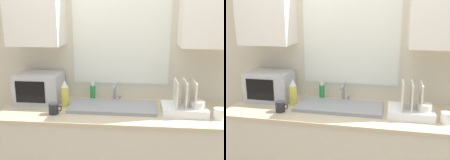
{
  "view_description": "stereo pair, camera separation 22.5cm",
  "coord_description": "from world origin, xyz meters",
  "views": [
    {
      "loc": [
        0.16,
        -1.88,
        1.78
      ],
      "look_at": [
        -0.05,
        0.29,
        1.22
      ],
      "focal_mm": 42.0,
      "sensor_mm": 36.0,
      "label": 1
    },
    {
      "loc": [
        0.38,
        -1.85,
        1.78
      ],
      "look_at": [
        -0.05,
        0.29,
        1.22
      ],
      "focal_mm": 42.0,
      "sensor_mm": 36.0,
      "label": 2
    }
  ],
  "objects": [
    {
      "name": "soap_bottle",
      "position": [
        -0.27,
        0.56,
        1.02
      ],
      "size": [
        0.05,
        0.05,
        0.18
      ],
      "color": "#268C3F",
      "rests_on": "countertop"
    },
    {
      "name": "dish_rack",
      "position": [
        0.58,
        0.29,
        1.0
      ],
      "size": [
        0.37,
        0.28,
        0.29
      ],
      "color": "white",
      "rests_on": "countertop"
    },
    {
      "name": "wall_back",
      "position": [
        0.0,
        0.65,
        1.4
      ],
      "size": [
        6.0,
        0.38,
        2.6
      ],
      "color": "beige",
      "rests_on": "ground_plane"
    },
    {
      "name": "mug_by_rack",
      "position": [
        0.84,
        0.2,
        0.98
      ],
      "size": [
        0.13,
        0.09,
        0.09
      ],
      "color": "white",
      "rests_on": "countertop"
    },
    {
      "name": "sink_basin",
      "position": [
        -0.05,
        0.35,
        0.95
      ],
      "size": [
        0.78,
        0.35,
        0.03
      ],
      "color": "gray",
      "rests_on": "countertop"
    },
    {
      "name": "spray_bottle",
      "position": [
        -0.49,
        0.36,
        1.06
      ],
      "size": [
        0.07,
        0.07,
        0.25
      ],
      "color": "#D8CC4C",
      "rests_on": "countertop"
    },
    {
      "name": "microwave",
      "position": [
        -0.77,
        0.46,
        1.08
      ],
      "size": [
        0.42,
        0.31,
        0.29
      ],
      "color": "#B2B2B7",
      "rests_on": "countertop"
    },
    {
      "name": "mug_near_sink",
      "position": [
        -0.54,
        0.17,
        0.98
      ],
      "size": [
        0.12,
        0.08,
        0.1
      ],
      "color": "#262628",
      "rests_on": "countertop"
    },
    {
      "name": "faucet",
      "position": [
        -0.05,
        0.54,
        1.04
      ],
      "size": [
        0.08,
        0.15,
        0.18
      ],
      "color": "#99999E",
      "rests_on": "countertop"
    },
    {
      "name": "countertop",
      "position": [
        0.0,
        0.33,
        0.47
      ],
      "size": [
        2.1,
        0.69,
        0.94
      ],
      "color": "beige",
      "rests_on": "ground_plane"
    }
  ]
}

